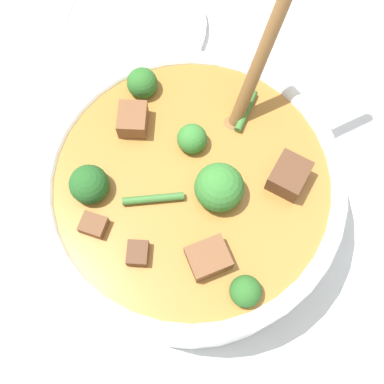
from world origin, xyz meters
TOP-DOWN VIEW (x-y plane):
  - ground_plane at (0.00, 0.00)m, footprint 4.00×4.00m
  - stew_bowl at (0.00, 0.00)m, footprint 0.28×0.29m
  - empty_plate at (-0.07, 0.24)m, footprint 0.18×0.18m

SIDE VIEW (x-z plane):
  - ground_plane at x=0.00m, z-range 0.00..0.00m
  - empty_plate at x=-0.07m, z-range 0.00..0.02m
  - stew_bowl at x=0.00m, z-range -0.09..0.21m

